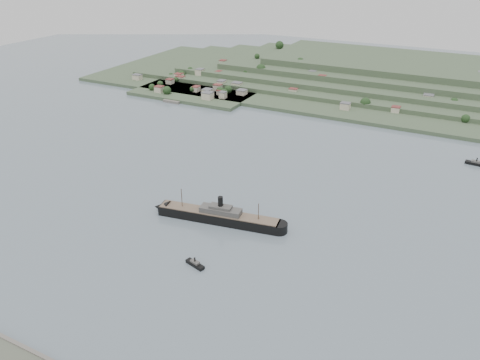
% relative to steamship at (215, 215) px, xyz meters
% --- Properties ---
extents(ground, '(1400.00, 1400.00, 0.00)m').
position_rel_steamship_xyz_m(ground, '(23.53, 8.09, -4.30)').
color(ground, slate).
rests_on(ground, ground).
extents(far_peninsula, '(760.00, 309.00, 30.00)m').
position_rel_steamship_xyz_m(far_peninsula, '(51.43, 401.18, 7.58)').
color(far_peninsula, '#3E5237').
rests_on(far_peninsula, ground).
extents(steamship, '(96.71, 25.67, 23.29)m').
position_rel_steamship_xyz_m(steamship, '(0.00, 0.00, 0.00)').
color(steamship, black).
rests_on(steamship, ground).
extents(tugboat, '(13.67, 7.01, 5.95)m').
position_rel_steamship_xyz_m(tugboat, '(14.58, -49.48, -2.85)').
color(tugboat, black).
rests_on(tugboat, ground).
extents(ferry_west, '(21.41, 11.43, 7.74)m').
position_rel_steamship_xyz_m(ferry_west, '(-213.59, 233.09, -2.44)').
color(ferry_west, black).
rests_on(ferry_west, ground).
extents(ferry_east, '(17.93, 6.57, 6.57)m').
position_rel_steamship_xyz_m(ferry_east, '(155.32, 182.22, -2.72)').
color(ferry_east, black).
rests_on(ferry_east, ground).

